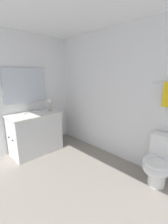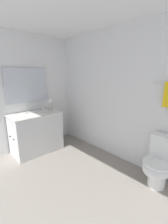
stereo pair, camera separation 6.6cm
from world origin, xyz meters
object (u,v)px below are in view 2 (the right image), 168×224
vanity_cabinet (37,132)px  toilet (159,163)px  candle_holder_tall (51,105)px  mirror (27,85)px  sink_basin (35,115)px

vanity_cabinet → toilet: size_ratio=1.37×
vanity_cabinet → toilet: vanity_cabinet is taller
candle_holder_tall → vanity_cabinet: bearing=-88.8°
mirror → candle_holder_tall: 0.64m
mirror → vanity_cabinet: bearing=-0.0°
vanity_cabinet → mirror: (-0.28, 0.00, 0.98)m
vanity_cabinet → mirror: size_ratio=1.14×
vanity_cabinet → candle_holder_tall: candle_holder_tall is taller
mirror → candle_holder_tall: (0.27, 0.39, -0.43)m
sink_basin → mirror: 0.66m
vanity_cabinet → sink_basin: sink_basin is taller
candle_holder_tall → toilet: bearing=10.2°
vanity_cabinet → sink_basin: 0.38m
sink_basin → vanity_cabinet: bearing=-90.0°
sink_basin → candle_holder_tall: size_ratio=1.58×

